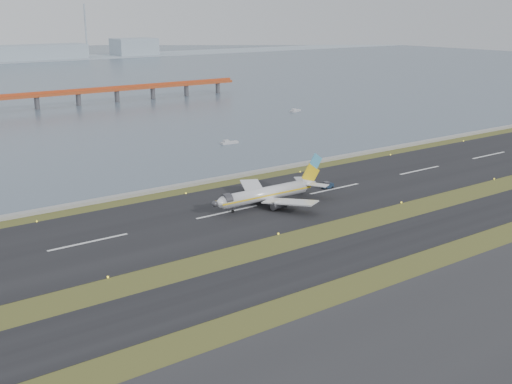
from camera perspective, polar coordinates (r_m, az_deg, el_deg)
ground at (r=153.38m, az=3.74°, el=-4.57°), size 1000.00×1000.00×0.00m
apron_strip at (r=120.39m, az=21.17°, el=-11.65°), size 1000.00×50.00×0.10m
taxiway_strip at (r=145.04m, az=6.80°, el=-5.86°), size 1000.00×18.00×0.10m
runway_strip at (r=176.05m, az=-2.54°, el=-1.80°), size 1000.00×45.00×0.10m
seawall at (r=200.55m, az=-7.33°, el=0.44°), size 1000.00×2.50×1.00m
red_pier at (r=379.74m, az=-18.95°, el=8.07°), size 260.00×5.00×10.20m
airliner at (r=181.67m, az=1.17°, el=-0.10°), size 38.52×32.89×12.80m
pushback_tug at (r=199.86m, az=6.35°, el=0.60°), size 3.68×2.30×2.29m
workboat_near at (r=266.09m, az=-2.42°, el=4.42°), size 7.70×2.90×1.83m
workboat_far at (r=351.78m, az=3.50°, el=7.22°), size 7.85×4.50×1.82m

